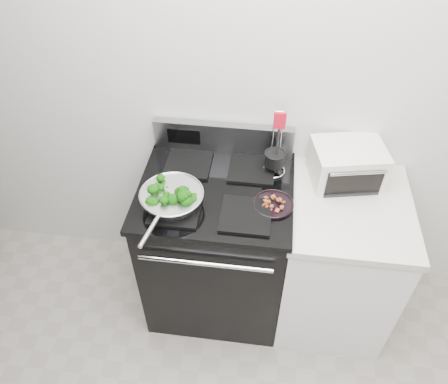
% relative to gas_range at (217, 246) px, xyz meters
% --- Properties ---
extents(back_wall, '(4.00, 0.02, 2.70)m').
position_rel_gas_range_xyz_m(back_wall, '(0.30, 0.34, 0.86)').
color(back_wall, silver).
rests_on(back_wall, ground).
extents(gas_range, '(0.79, 0.69, 1.13)m').
position_rel_gas_range_xyz_m(gas_range, '(0.00, 0.00, 0.00)').
color(gas_range, black).
rests_on(gas_range, floor).
extents(counter, '(0.62, 0.68, 0.92)m').
position_rel_gas_range_xyz_m(counter, '(0.68, -0.00, -0.03)').
color(counter, white).
rests_on(counter, floor).
extents(skillet, '(0.31, 0.49, 0.07)m').
position_rel_gas_range_xyz_m(skillet, '(-0.19, -0.15, 0.51)').
color(skillet, silver).
rests_on(skillet, gas_range).
extents(broccoli_pile, '(0.24, 0.24, 0.08)m').
position_rel_gas_range_xyz_m(broccoli_pile, '(-0.19, -0.14, 0.53)').
color(broccoli_pile, black).
rests_on(broccoli_pile, skillet).
extents(bacon_plate, '(0.20, 0.20, 0.04)m').
position_rel_gas_range_xyz_m(bacon_plate, '(0.30, -0.08, 0.48)').
color(bacon_plate, black).
rests_on(bacon_plate, gas_range).
extents(utensil_holder, '(0.12, 0.12, 0.38)m').
position_rel_gas_range_xyz_m(utensil_holder, '(0.28, 0.16, 0.53)').
color(utensil_holder, silver).
rests_on(utensil_holder, gas_range).
extents(toaster_oven, '(0.40, 0.34, 0.20)m').
position_rel_gas_range_xyz_m(toaster_oven, '(0.66, 0.19, 0.53)').
color(toaster_oven, silver).
rests_on(toaster_oven, counter).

